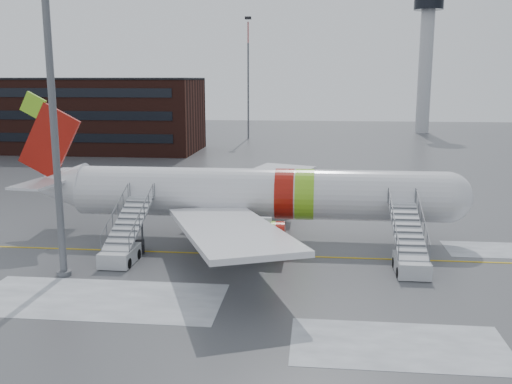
# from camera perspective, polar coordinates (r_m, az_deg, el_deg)

# --- Properties ---
(ground) EXTENTS (260.00, 260.00, 0.00)m
(ground) POSITION_cam_1_polar(r_m,az_deg,el_deg) (41.29, -2.58, -5.81)
(ground) COLOR #494C4F
(ground) RESTS_ON ground
(airliner) EXTENTS (35.03, 32.97, 11.18)m
(airliner) POSITION_cam_1_polar(r_m,az_deg,el_deg) (43.73, -0.96, -0.21)
(airliner) COLOR silver
(airliner) RESTS_ON ground
(airstair_fwd) EXTENTS (2.05, 7.70, 3.48)m
(airstair_fwd) POSITION_cam_1_polar(r_m,az_deg,el_deg) (38.15, 15.13, -5.98)
(airstair_fwd) COLOR #B9BDC1
(airstair_fwd) RESTS_ON ground
(airstair_aft) EXTENTS (2.05, 7.70, 3.48)m
(airstair_aft) POSITION_cam_1_polar(r_m,az_deg,el_deg) (39.79, -13.14, -5.17)
(airstair_aft) COLOR #B6B9BE
(airstair_aft) RESTS_ON ground
(pushback_tug) EXTENTS (2.80, 2.40, 1.44)m
(pushback_tug) POSITION_cam_1_polar(r_m,az_deg,el_deg) (41.52, -13.07, -5.09)
(pushback_tug) COLOR black
(pushback_tug) RESTS_ON ground
(light_mast_near) EXTENTS (1.20, 1.20, 24.15)m
(light_mast_near) POSITION_cam_1_polar(r_m,az_deg,el_deg) (36.11, -19.89, 11.28)
(light_mast_near) COLOR #595B60
(light_mast_near) RESTS_ON ground
(terminal_building) EXTENTS (62.00, 16.11, 12.30)m
(terminal_building) POSITION_cam_1_polar(r_m,az_deg,el_deg) (107.11, -22.58, 7.23)
(terminal_building) COLOR #3F1E16
(terminal_building) RESTS_ON ground
(control_tower) EXTENTS (6.40, 6.40, 30.00)m
(control_tower) POSITION_cam_1_polar(r_m,az_deg,el_deg) (136.32, 16.66, 13.59)
(control_tower) COLOR #B2B5BA
(control_tower) RESTS_ON ground
(light_mast_far_n) EXTENTS (1.20, 1.20, 24.25)m
(light_mast_far_n) POSITION_cam_1_polar(r_m,az_deg,el_deg) (117.87, -0.79, 12.09)
(light_mast_far_n) COLOR #595B60
(light_mast_far_n) RESTS_ON ground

